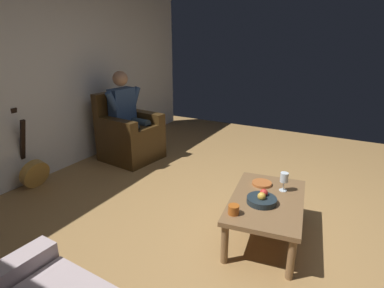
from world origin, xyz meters
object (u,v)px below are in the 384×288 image
object	(u,v)px
armchair	(129,136)
coffee_table	(267,204)
person_seated	(128,113)
fruit_bowl	(262,199)
decorative_dish	(262,183)
candle_jar	(234,210)
guitar	(34,170)
wine_glass_near	(284,179)

from	to	relation	value
armchair	coffee_table	size ratio (longest dim) A/B	0.92
person_seated	armchair	bearing A→B (deg)	-90.00
fruit_bowl	coffee_table	bearing A→B (deg)	164.98
person_seated	decorative_dish	size ratio (longest dim) A/B	6.88
armchair	candle_jar	size ratio (longest dim) A/B	10.89
decorative_dish	person_seated	bearing A→B (deg)	-107.91
guitar	person_seated	bearing A→B (deg)	162.38
person_seated	wine_glass_near	bearing A→B (deg)	79.24
armchair	candle_jar	bearing A→B (deg)	64.68
armchair	decorative_dish	world-z (taller)	armchair
coffee_table	wine_glass_near	world-z (taller)	wine_glass_near
decorative_dish	fruit_bowl	bearing A→B (deg)	16.33
coffee_table	decorative_dish	world-z (taller)	decorative_dish
armchair	guitar	world-z (taller)	armchair
armchair	fruit_bowl	world-z (taller)	armchair
armchair	wine_glass_near	xyz separation A→B (m)	(0.74, 2.41, 0.16)
person_seated	coffee_table	bearing A→B (deg)	73.76
wine_glass_near	guitar	bearing A→B (deg)	-78.83
armchair	decorative_dish	distance (m)	2.32
fruit_bowl	decorative_dish	bearing A→B (deg)	-163.67
guitar	wine_glass_near	world-z (taller)	guitar
person_seated	candle_jar	bearing A→B (deg)	64.62
coffee_table	guitar	bearing A→B (deg)	-83.08
fruit_bowl	decorative_dish	world-z (taller)	fruit_bowl
guitar	fruit_bowl	xyz separation A→B (m)	(-0.25, 2.71, 0.21)
fruit_bowl	candle_jar	xyz separation A→B (m)	(0.28, -0.15, 0.00)
wine_glass_near	candle_jar	world-z (taller)	wine_glass_near
guitar	wine_glass_near	distance (m)	2.89
armchair	coffee_table	world-z (taller)	armchair
armchair	wine_glass_near	distance (m)	2.53
coffee_table	wine_glass_near	bearing A→B (deg)	159.38
fruit_bowl	guitar	bearing A→B (deg)	-84.81
person_seated	fruit_bowl	size ratio (longest dim) A/B	5.08
wine_glass_near	person_seated	bearing A→B (deg)	-107.07
fruit_bowl	candle_jar	world-z (taller)	fruit_bowl
decorative_dish	candle_jar	size ratio (longest dim) A/B	2.07
candle_jar	guitar	bearing A→B (deg)	-90.74
candle_jar	fruit_bowl	bearing A→B (deg)	152.35
coffee_table	candle_jar	distance (m)	0.41
wine_glass_near	decorative_dish	distance (m)	0.24
armchair	person_seated	xyz separation A→B (m)	(0.00, 0.01, 0.35)
coffee_table	fruit_bowl	size ratio (longest dim) A/B	4.24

